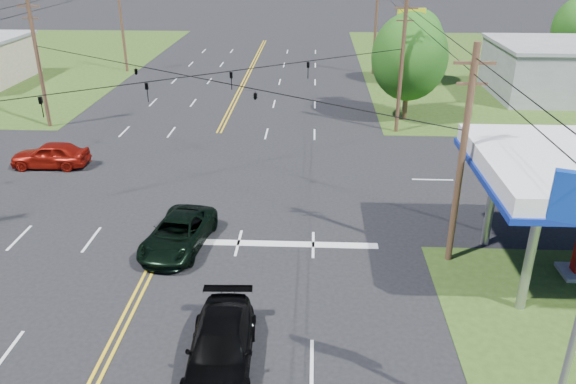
{
  "coord_description": "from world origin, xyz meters",
  "views": [
    {
      "loc": [
        6.89,
        -18.76,
        13.08
      ],
      "look_at": [
        5.73,
        6.0,
        1.77
      ],
      "focal_mm": 35.0,
      "sensor_mm": 36.0,
      "label": 1
    }
  ],
  "objects_px": {
    "pole_ne": "(402,65)",
    "tree_right_a": "(409,57)",
    "pole_nw": "(38,61)",
    "tree_right_b": "(416,39)",
    "pole_se": "(462,156)",
    "pole_right_far": "(376,23)",
    "pickup_dkgreen": "(178,233)",
    "suv_black": "(221,347)",
    "pole_left_far": "(121,21)",
    "retail_ne": "(575,71)"
  },
  "relations": [
    {
      "from": "retail_ne",
      "to": "pickup_dkgreen",
      "type": "xyz_separation_m",
      "value": [
        -29.18,
        -28.5,
        -1.48
      ]
    },
    {
      "from": "pole_se",
      "to": "pole_right_far",
      "type": "relative_size",
      "value": 0.95
    },
    {
      "from": "pole_left_far",
      "to": "tree_right_b",
      "type": "xyz_separation_m",
      "value": [
        29.5,
        -4.0,
        -0.95
      ]
    },
    {
      "from": "pickup_dkgreen",
      "to": "pole_right_far",
      "type": "bearing_deg",
      "value": 79.43
    },
    {
      "from": "pole_ne",
      "to": "pole_right_far",
      "type": "relative_size",
      "value": 0.95
    },
    {
      "from": "pole_ne",
      "to": "tree_right_a",
      "type": "distance_m",
      "value": 3.16
    },
    {
      "from": "pole_left_far",
      "to": "pickup_dkgreen",
      "type": "relative_size",
      "value": 1.93
    },
    {
      "from": "pole_right_far",
      "to": "suv_black",
      "type": "height_order",
      "value": "pole_right_far"
    },
    {
      "from": "pole_se",
      "to": "pole_left_far",
      "type": "relative_size",
      "value": 0.95
    },
    {
      "from": "pole_left_far",
      "to": "tree_right_a",
      "type": "relative_size",
      "value": 1.22
    },
    {
      "from": "pickup_dkgreen",
      "to": "pole_ne",
      "type": "bearing_deg",
      "value": 63.05
    },
    {
      "from": "pole_se",
      "to": "pickup_dkgreen",
      "type": "relative_size",
      "value": 1.83
    },
    {
      "from": "pole_se",
      "to": "retail_ne",
      "type": "bearing_deg",
      "value": 59.62
    },
    {
      "from": "retail_ne",
      "to": "pole_right_far",
      "type": "relative_size",
      "value": 1.4
    },
    {
      "from": "pole_ne",
      "to": "pickup_dkgreen",
      "type": "relative_size",
      "value": 1.83
    },
    {
      "from": "pole_se",
      "to": "pole_nw",
      "type": "height_order",
      "value": "same"
    },
    {
      "from": "pole_right_far",
      "to": "tree_right_a",
      "type": "bearing_deg",
      "value": -86.42
    },
    {
      "from": "pickup_dkgreen",
      "to": "suv_black",
      "type": "distance_m",
      "value": 8.34
    },
    {
      "from": "pole_nw",
      "to": "pole_left_far",
      "type": "height_order",
      "value": "pole_left_far"
    },
    {
      "from": "pole_nw",
      "to": "pickup_dkgreen",
      "type": "distance_m",
      "value": 22.69
    },
    {
      "from": "pole_nw",
      "to": "pole_ne",
      "type": "bearing_deg",
      "value": 0.0
    },
    {
      "from": "pole_se",
      "to": "suv_black",
      "type": "relative_size",
      "value": 1.81
    },
    {
      "from": "tree_right_a",
      "to": "pickup_dkgreen",
      "type": "xyz_separation_m",
      "value": [
        -13.18,
        -20.5,
        -4.15
      ]
    },
    {
      "from": "tree_right_b",
      "to": "pickup_dkgreen",
      "type": "distance_m",
      "value": 36.25
    },
    {
      "from": "pole_left_far",
      "to": "suv_black",
      "type": "distance_m",
      "value": 47.57
    },
    {
      "from": "tree_right_a",
      "to": "tree_right_b",
      "type": "relative_size",
      "value": 1.15
    },
    {
      "from": "pole_nw",
      "to": "pole_right_far",
      "type": "distance_m",
      "value": 32.2
    },
    {
      "from": "pole_ne",
      "to": "pole_left_far",
      "type": "height_order",
      "value": "pole_left_far"
    },
    {
      "from": "tree_right_a",
      "to": "suv_black",
      "type": "relative_size",
      "value": 1.56
    },
    {
      "from": "retail_ne",
      "to": "pole_right_far",
      "type": "distance_m",
      "value": 19.02
    },
    {
      "from": "retail_ne",
      "to": "pole_right_far",
      "type": "bearing_deg",
      "value": 154.8
    },
    {
      "from": "retail_ne",
      "to": "pole_left_far",
      "type": "height_order",
      "value": "pole_left_far"
    },
    {
      "from": "tree_right_a",
      "to": "suv_black",
      "type": "bearing_deg",
      "value": -109.53
    },
    {
      "from": "retail_ne",
      "to": "pole_left_far",
      "type": "xyz_separation_m",
      "value": [
        -43.0,
        8.0,
        2.97
      ]
    },
    {
      "from": "pole_left_far",
      "to": "suv_black",
      "type": "height_order",
      "value": "pole_left_far"
    },
    {
      "from": "retail_ne",
      "to": "pole_right_far",
      "type": "height_order",
      "value": "pole_right_far"
    },
    {
      "from": "tree_right_b",
      "to": "pickup_dkgreen",
      "type": "relative_size",
      "value": 1.36
    },
    {
      "from": "pole_left_far",
      "to": "pickup_dkgreen",
      "type": "height_order",
      "value": "pole_left_far"
    },
    {
      "from": "pole_right_far",
      "to": "pickup_dkgreen",
      "type": "relative_size",
      "value": 1.93
    },
    {
      "from": "pole_left_far",
      "to": "pole_nw",
      "type": "bearing_deg",
      "value": -90.0
    },
    {
      "from": "pole_nw",
      "to": "suv_black",
      "type": "relative_size",
      "value": 1.81
    },
    {
      "from": "tree_right_a",
      "to": "tree_right_b",
      "type": "bearing_deg",
      "value": 78.23
    },
    {
      "from": "pole_se",
      "to": "pole_right_far",
      "type": "height_order",
      "value": "pole_right_far"
    },
    {
      "from": "retail_ne",
      "to": "tree_right_a",
      "type": "height_order",
      "value": "tree_right_a"
    },
    {
      "from": "retail_ne",
      "to": "pole_left_far",
      "type": "bearing_deg",
      "value": 169.46
    },
    {
      "from": "tree_right_b",
      "to": "retail_ne",
      "type": "bearing_deg",
      "value": -16.5
    },
    {
      "from": "pole_right_far",
      "to": "tree_right_a",
      "type": "relative_size",
      "value": 1.22
    },
    {
      "from": "suv_black",
      "to": "retail_ne",
      "type": "bearing_deg",
      "value": 52.18
    },
    {
      "from": "pole_nw",
      "to": "tree_right_b",
      "type": "relative_size",
      "value": 1.34
    },
    {
      "from": "pole_right_far",
      "to": "tree_right_b",
      "type": "relative_size",
      "value": 1.41
    }
  ]
}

